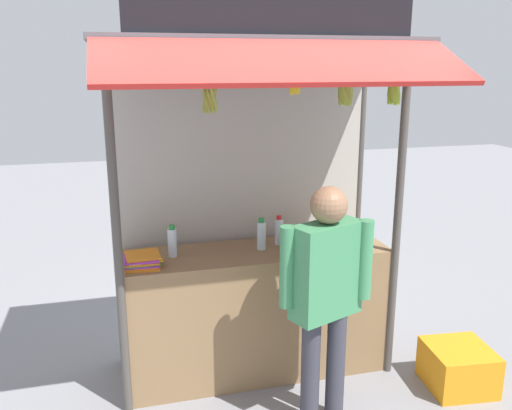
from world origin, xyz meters
name	(u,v)px	position (x,y,z in m)	size (l,w,h in m)	color
ground_plane	(256,368)	(0.00, 0.00, 0.00)	(20.00, 20.00, 0.00)	gray
stall_counter	(256,311)	(0.00, 0.00, 0.49)	(1.98, 0.58, 0.99)	olive
stall_structure	(253,155)	(0.00, 0.09, 1.69)	(2.18, 1.40, 2.85)	#4C4742
water_bottle_front_right	(261,235)	(0.05, 0.02, 1.10)	(0.07, 0.07, 0.24)	silver
water_bottle_mid_right	(279,231)	(0.21, 0.09, 1.09)	(0.06, 0.06, 0.23)	silver
water_bottle_rear_center	(172,242)	(-0.61, 0.03, 1.10)	(0.07, 0.07, 0.23)	silver
magazine_stack_right	(304,246)	(0.35, -0.08, 1.02)	(0.21, 0.30, 0.06)	green
magazine_stack_far_left	(142,260)	(-0.83, -0.11, 1.03)	(0.26, 0.26, 0.08)	orange
banana_bunch_leftmost	(210,99)	(-0.39, -0.39, 2.12)	(0.11, 0.12, 0.33)	#332D23
banana_bunch_rightmost	(295,84)	(0.15, -0.39, 2.21)	(0.09, 0.09, 0.23)	#332D23
banana_bunch_inner_left	(394,93)	(0.84, -0.39, 2.15)	(0.11, 0.11, 0.30)	#332D23
banana_bunch_inner_right	(346,93)	(0.50, -0.39, 2.15)	(0.12, 0.12, 0.30)	#332D23
vendor_person	(326,286)	(0.27, -0.73, 0.97)	(0.61, 0.35, 1.62)	#383842
plastic_crate	(458,367)	(1.39, -0.62, 0.16)	(0.45, 0.45, 0.31)	orange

